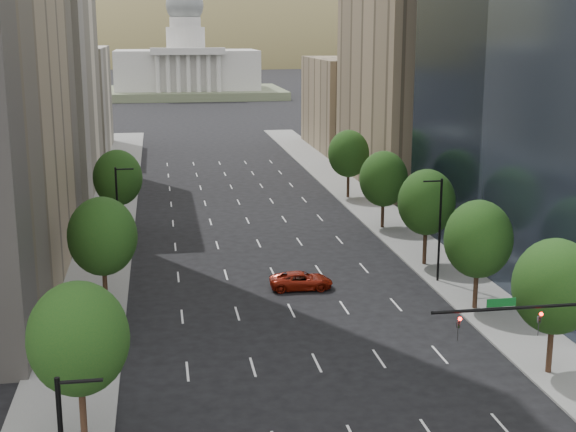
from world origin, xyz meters
TOP-DOWN VIEW (x-y plane):
  - sidewalk_left at (-15.50, 60.00)m, footprint 6.00×200.00m
  - sidewalk_right at (15.50, 60.00)m, footprint 6.00×200.00m
  - midrise_cream_left at (-25.00, 103.00)m, footprint 14.00×30.00m
  - filler_left at (-25.00, 136.00)m, footprint 14.00×26.00m
  - parking_tan_right at (25.00, 100.00)m, footprint 14.00×30.00m
  - filler_right at (25.00, 133.00)m, footprint 14.00×26.00m
  - tree_right_1 at (14.00, 36.00)m, footprint 5.20×5.20m
  - tree_right_2 at (14.00, 48.00)m, footprint 5.20×5.20m
  - tree_right_3 at (14.00, 60.00)m, footprint 5.20×5.20m
  - tree_right_4 at (14.00, 74.00)m, footprint 5.20×5.20m
  - tree_right_5 at (14.00, 90.00)m, footprint 5.20×5.20m
  - tree_left_0 at (-14.00, 32.00)m, footprint 5.20×5.20m
  - tree_left_1 at (-14.00, 52.00)m, footprint 5.20×5.20m
  - tree_left_2 at (-14.00, 78.00)m, footprint 5.20×5.20m
  - streetlight_rn at (13.44, 55.00)m, footprint 1.70×0.20m
  - streetlight_ln at (-13.44, 65.00)m, footprint 1.70×0.20m
  - traffic_signal at (10.53, 30.00)m, footprint 9.12×0.40m
  - capitol at (0.00, 249.71)m, footprint 60.00×40.00m
  - foothills at (34.67, 599.39)m, footprint 720.00×413.00m
  - car_red_far at (1.68, 55.08)m, footprint 5.33×2.63m

SIDE VIEW (x-z plane):
  - foothills at x=34.67m, z-range -169.28..93.72m
  - sidewalk_left at x=-15.50m, z-range 0.00..0.15m
  - sidewalk_right at x=15.50m, z-range 0.00..0.15m
  - car_red_far at x=1.68m, z-range 0.00..1.45m
  - streetlight_rn at x=13.44m, z-range 0.34..9.34m
  - streetlight_ln at x=-13.44m, z-range 0.34..9.34m
  - traffic_signal at x=10.53m, z-range 1.49..8.86m
  - tree_right_4 at x=14.00m, z-range 1.23..9.69m
  - tree_right_2 at x=14.00m, z-range 1.30..9.91m
  - tree_left_2 at x=-14.00m, z-range 1.34..10.02m
  - tree_right_1 at x=14.00m, z-range 1.37..10.12m
  - tree_right_5 at x=14.00m, z-range 1.37..10.12m
  - tree_left_0 at x=-14.00m, z-range 1.37..10.12m
  - tree_right_3 at x=14.00m, z-range 1.44..10.34m
  - tree_left_1 at x=-14.00m, z-range 1.48..10.45m
  - filler_right at x=25.00m, z-range 0.00..16.00m
  - capitol at x=0.00m, z-range -9.02..26.18m
  - filler_left at x=-25.00m, z-range 0.00..18.00m
  - parking_tan_right at x=25.00m, z-range 0.00..30.00m
  - midrise_cream_left at x=-25.00m, z-range 0.00..35.00m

